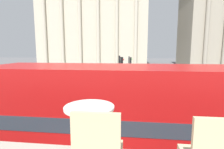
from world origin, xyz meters
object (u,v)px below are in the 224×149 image
car_silver (183,75)px  double_decker_bus (137,118)px  car_white (85,81)px  pedestrian_black (140,68)px  plaza_building_left (96,25)px  cafe_dining_table (90,122)px  traffic_light_near (120,74)px  pedestrian_olive (183,85)px  pedestrian_blue (172,71)px  traffic_light_mid (129,69)px

car_silver → double_decker_bus: bearing=-6.0°
car_white → pedestrian_black: pedestrian_black is taller
plaza_building_left → car_silver: bearing=-51.7°
double_decker_bus → pedestrian_black: 29.98m
double_decker_bus → car_white: (-5.99, 15.10, -1.55)m
plaza_building_left → car_white: bearing=-80.7°
cafe_dining_table → traffic_light_near: (-0.39, 11.50, -1.01)m
pedestrian_olive → traffic_light_near: bearing=-66.8°
double_decker_bus → traffic_light_near: (-1.09, 7.72, 0.44)m
cafe_dining_table → car_white: bearing=105.7°
pedestrian_black → pedestrian_blue: size_ratio=1.01×
traffic_light_mid → pedestrian_black: 16.63m
car_white → pedestrian_blue: pedestrian_blue is taller
plaza_building_left → traffic_light_near: (10.05, -39.02, -9.19)m
plaza_building_left → pedestrian_black: 23.66m
cafe_dining_table → pedestrian_blue: cafe_dining_table is taller
traffic_light_near → pedestrian_black: (2.49, 22.20, -1.75)m
car_white → cafe_dining_table: bearing=-33.1°
traffic_light_mid → pedestrian_blue: bearing=59.2°
plaza_building_left → car_silver: plaza_building_left is taller
cafe_dining_table → car_white: (-5.30, 18.89, -2.99)m
traffic_light_near → traffic_light_mid: bearing=83.7°
car_white → car_silver: bearing=69.7°
double_decker_bus → car_silver: bearing=72.7°
traffic_light_near → pedestrian_black: traffic_light_near is taller
car_silver → pedestrian_blue: 3.12m
plaza_building_left → pedestrian_olive: (16.21, -34.25, -10.88)m
pedestrian_blue → pedestrian_olive: bearing=70.2°
cafe_dining_table → traffic_light_near: 11.55m
traffic_light_mid → car_white: (-5.54, 1.63, -1.83)m
car_silver → traffic_light_mid: bearing=-29.1°
car_silver → pedestrian_blue: pedestrian_blue is taller
double_decker_bus → cafe_dining_table: bearing=-98.5°
cafe_dining_table → plaza_building_left: plaza_building_left is taller
plaza_building_left → traffic_light_near: 41.32m
plaza_building_left → car_white: (5.15, -31.63, -11.17)m
plaza_building_left → pedestrian_blue: bearing=-49.9°
traffic_light_mid → plaza_building_left: bearing=107.8°
traffic_light_near → pedestrian_olive: size_ratio=2.41×
cafe_dining_table → pedestrian_black: cafe_dining_table is taller
double_decker_bus → car_silver: (7.91, 22.64, -1.55)m
traffic_light_near → traffic_light_mid: size_ratio=1.06×
car_silver → pedestrian_blue: (-1.17, 2.89, 0.22)m
plaza_building_left → traffic_light_mid: plaza_building_left is taller
car_silver → pedestrian_blue: bearing=-144.7°
car_white → car_silver: (13.90, 7.54, 0.00)m
double_decker_bus → traffic_light_mid: 13.48m
traffic_light_near → traffic_light_mid: 5.79m
car_silver → pedestrian_olive: (-2.84, -10.16, 0.29)m
traffic_light_near → pedestrian_blue: traffic_light_near is taller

